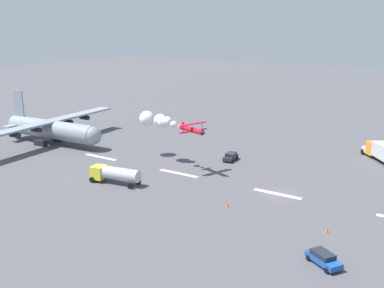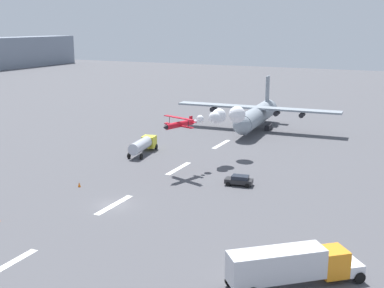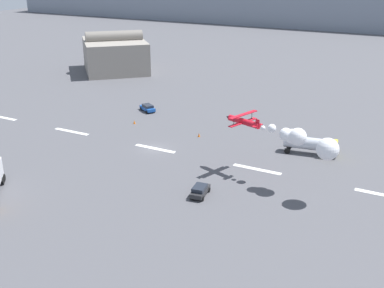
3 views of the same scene
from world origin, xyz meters
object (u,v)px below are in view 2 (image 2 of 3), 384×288
Objects in this scene: cargo_transport_plane at (255,116)px; fuel_tanker_truck at (143,145)px; followme_car_yellow at (239,180)px; semi_truck_orange at (291,265)px; stunt_biplane_red at (221,116)px; traffic_cone_far at (79,184)px.

cargo_transport_plane is 4.10× the size of fuel_tanker_truck.
fuel_tanker_truck is 24.70m from followme_car_yellow.
cargo_transport_plane is at bearing 21.09° from semi_truck_orange.
semi_truck_orange is at bearing -150.69° from followme_car_yellow.
stunt_biplane_red is 1.60× the size of semi_truck_orange.
stunt_biplane_red is (-26.75, -2.53, 4.50)m from cargo_transport_plane.
followme_car_yellow reaches higher than traffic_cone_far.
fuel_tanker_truck is (-28.52, 12.40, -1.73)m from cargo_transport_plane.
semi_truck_orange is (-37.34, -22.18, -5.86)m from stunt_biplane_red.
stunt_biplane_red is 43.82m from semi_truck_orange.
cargo_transport_plane is 68.70m from semi_truck_orange.
followme_car_yellow is (-9.81, -22.65, -0.93)m from fuel_tanker_truck.
traffic_cone_far is at bearing 149.07° from stunt_biplane_red.
stunt_biplane_red is 16.27m from fuel_tanker_truck.
followme_car_yellow is at bearing 29.31° from semi_truck_orange.
stunt_biplane_red is 27.37m from traffic_cone_far.
fuel_tanker_truck is 12.18× the size of traffic_cone_far.
cargo_transport_plane reaches higher than semi_truck_orange.
semi_truck_orange is 1.29× the size of fuel_tanker_truck.
semi_truck_orange reaches higher than followme_car_yellow.
fuel_tanker_truck is at bearing 66.59° from followme_car_yellow.
semi_truck_orange is 29.56m from followme_car_yellow.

